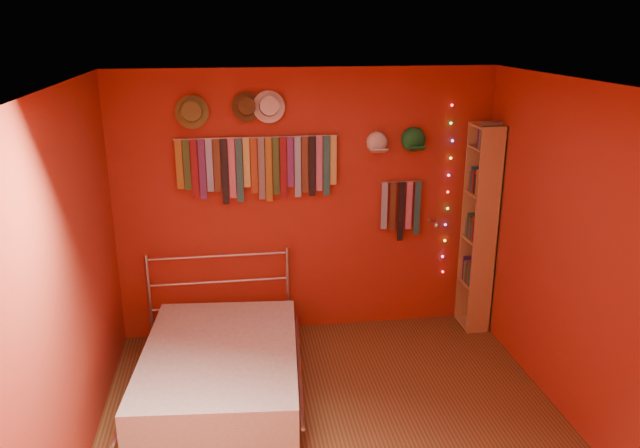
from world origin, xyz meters
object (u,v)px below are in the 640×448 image
bookshelf (483,228)px  bed (221,367)px  tie_rack (259,165)px  reading_lamp (436,224)px

bookshelf → bed: size_ratio=1.08×
tie_rack → reading_lamp: size_ratio=5.49×
bookshelf → bed: (-2.50, -0.80, -0.81)m
tie_rack → bed: 1.78m
tie_rack → reading_lamp: tie_rack is taller
bed → bookshelf: bearing=22.6°
tie_rack → bookshelf: bearing=-4.2°
bed → reading_lamp: bearing=26.7°
reading_lamp → bookshelf: 0.47m
bookshelf → tie_rack: bearing=175.8°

